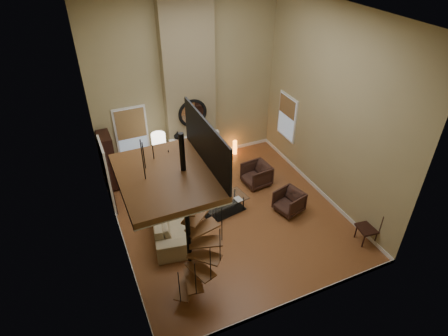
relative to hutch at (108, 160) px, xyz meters
name	(u,v)px	position (x,y,z in m)	size (l,w,h in m)	color
ground	(230,216)	(2.79, -2.80, -0.95)	(6.00, 6.50, 0.01)	#A86536
back_wall	(187,85)	(2.79, 0.45, 1.80)	(6.00, 0.02, 5.50)	tan
front_wall	(305,211)	(2.79, -6.05, 1.80)	(6.00, 0.02, 5.50)	tan
left_wall	(106,158)	(-0.21, -2.80, 1.80)	(0.02, 6.50, 5.50)	tan
right_wall	(331,110)	(5.79, -2.80, 1.80)	(0.02, 6.50, 5.50)	tan
ceiling	(232,13)	(2.79, -2.80, 4.54)	(6.00, 6.50, 0.01)	silver
baseboard_back	(191,158)	(2.79, 0.44, -0.89)	(6.00, 0.02, 0.12)	white
baseboard_front	(290,303)	(2.79, -6.04, -0.89)	(6.00, 0.02, 0.12)	white
baseboard_left	(125,245)	(-0.20, -2.80, -0.89)	(0.02, 6.50, 0.12)	white
baseboard_right	(317,188)	(5.78, -2.80, -0.89)	(0.02, 6.50, 0.12)	white
chimney_breast	(189,87)	(2.79, 0.26, 1.80)	(1.60, 0.38, 5.50)	#8B7D5A
hearth	(198,168)	(2.79, -0.23, -0.93)	(1.50, 0.60, 0.04)	black
firebox	(194,151)	(2.79, 0.06, -0.40)	(0.95, 0.02, 0.72)	black
mantel	(194,136)	(2.79, -0.02, 0.20)	(1.70, 0.18, 0.06)	white
mirror_frame	(193,113)	(2.79, 0.04, 1.00)	(0.94, 0.94, 0.10)	black
mirror_disc	(193,113)	(2.79, 0.05, 1.00)	(0.80, 0.80, 0.01)	white
vase_left	(178,135)	(2.24, 0.02, 0.35)	(0.24, 0.24, 0.25)	black
vase_right	(211,129)	(3.39, 0.02, 0.33)	(0.20, 0.20, 0.21)	#1C6259
window_back	(131,129)	(0.89, 0.42, 0.67)	(1.02, 0.06, 1.52)	white
window_right	(287,116)	(5.76, -0.80, 0.68)	(0.06, 1.02, 1.52)	white
entry_door	(108,177)	(-0.17, -1.00, 0.10)	(0.10, 1.05, 2.16)	white
loft	(171,173)	(0.74, -4.60, 2.29)	(1.70, 2.20, 1.09)	brown
spiral_stair	(188,227)	(1.00, -4.59, 0.83)	(1.47, 1.47, 4.06)	black
hutch	(108,160)	(0.00, 0.00, 0.00)	(0.37, 0.79, 1.76)	black
sofa	(171,214)	(1.16, -2.53, -0.55)	(2.72, 1.07, 0.80)	tan
armchair_near	(258,174)	(4.26, -1.75, -0.60)	(0.77, 0.79, 0.72)	#3B221B
armchair_far	(291,201)	(4.48, -3.30, -0.60)	(0.70, 0.72, 0.66)	#3B221B
coffee_table	(224,204)	(2.70, -2.60, -0.67)	(1.41, 0.88, 0.48)	silver
bowl	(224,198)	(2.70, -2.55, -0.45)	(0.38, 0.38, 0.09)	orange
book	(238,200)	(3.05, -2.75, -0.49)	(0.18, 0.25, 0.02)	gray
floor_lamp	(159,143)	(1.52, -0.39, 0.46)	(0.43, 0.43, 1.74)	black
accent_lamp	(235,147)	(4.34, 0.16, -0.70)	(0.15, 0.15, 0.53)	orange
side_chair	(371,225)	(5.72, -5.16, -0.42)	(0.55, 0.55, 1.01)	black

